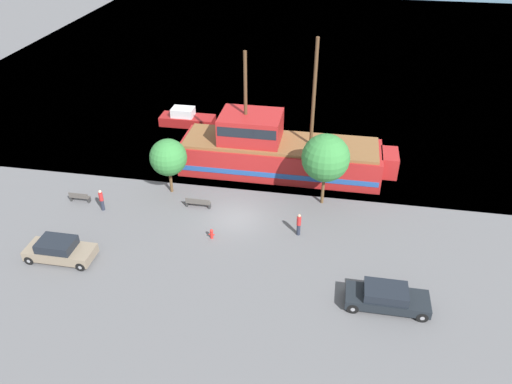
{
  "coord_description": "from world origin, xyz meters",
  "views": [
    {
      "loc": [
        6.74,
        -29.84,
        22.12
      ],
      "look_at": [
        1.12,
        2.0,
        1.2
      ],
      "focal_mm": 35.0,
      "sensor_mm": 36.0,
      "label": 1
    }
  ],
  "objects": [
    {
      "name": "pirate_ship",
      "position": [
        1.97,
        7.57,
        1.86
      ],
      "size": [
        18.29,
        4.91,
        11.75
      ],
      "color": "#A31E1E",
      "rests_on": "water_surface"
    },
    {
      "name": "tree_row_mideast",
      "position": [
        6.19,
        3.22,
        4.03
      ],
      "size": [
        3.64,
        3.64,
        5.86
      ],
      "color": "brown",
      "rests_on": "ground_plane"
    },
    {
      "name": "parked_car_curb_mid",
      "position": [
        10.67,
        -7.31,
        0.72
      ],
      "size": [
        4.94,
        1.98,
        1.44
      ],
      "color": "black",
      "rests_on": "ground_plane"
    },
    {
      "name": "moored_boat_dockside",
      "position": [
        -8.45,
        15.23,
        0.68
      ],
      "size": [
        5.54,
        1.98,
        1.81
      ],
      "color": "maroon",
      "rests_on": "water_surface"
    },
    {
      "name": "bench_promenade_east",
      "position": [
        -12.69,
        0.02,
        0.43
      ],
      "size": [
        1.6,
        0.45,
        0.85
      ],
      "color": "#4C4742",
      "rests_on": "ground_plane"
    },
    {
      "name": "tree_row_east",
      "position": [
        -6.0,
        2.73,
        3.17
      ],
      "size": [
        2.94,
        2.94,
        4.65
      ],
      "color": "brown",
      "rests_on": "ground_plane"
    },
    {
      "name": "water_surface",
      "position": [
        0.0,
        44.0,
        0.0
      ],
      "size": [
        80.0,
        80.0,
        0.0
      ],
      "primitive_type": "plane",
      "color": "#33566B",
      "rests_on": "ground"
    },
    {
      "name": "pedestrian_walking_far",
      "position": [
        4.78,
        -1.2,
        0.9
      ],
      "size": [
        0.32,
        0.32,
        1.77
      ],
      "color": "#232838",
      "rests_on": "ground_plane"
    },
    {
      "name": "ground_plane",
      "position": [
        0.0,
        0.0,
        0.0
      ],
      "size": [
        160.0,
        160.0,
        0.0
      ],
      "primitive_type": "plane",
      "color": "#5B5B5E"
    },
    {
      "name": "pedestrian_walking_near",
      "position": [
        -10.41,
        -0.71,
        0.91
      ],
      "size": [
        0.32,
        0.32,
        1.78
      ],
      "color": "#232838",
      "rests_on": "ground_plane"
    },
    {
      "name": "bench_promenade_west",
      "position": [
        -3.25,
        0.87,
        0.45
      ],
      "size": [
        1.93,
        0.45,
        0.85
      ],
      "color": "#4C4742",
      "rests_on": "ground_plane"
    },
    {
      "name": "fire_hydrant",
      "position": [
        -1.26,
        -2.69,
        0.41
      ],
      "size": [
        0.42,
        0.25,
        0.76
      ],
      "color": "red",
      "rests_on": "ground_plane"
    },
    {
      "name": "parked_car_curb_front",
      "position": [
        -10.72,
        -6.65,
        0.75
      ],
      "size": [
        4.57,
        1.97,
        1.54
      ],
      "color": "#7F705B",
      "rests_on": "ground_plane"
    }
  ]
}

